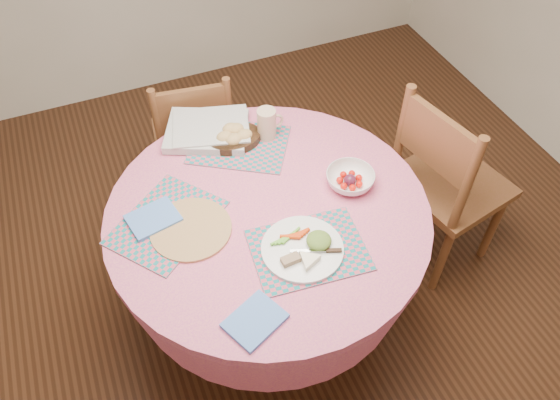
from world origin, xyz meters
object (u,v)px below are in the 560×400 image
Objects in this scene: chair_back at (195,138)px; chair_right at (445,182)px; fruit_bowl at (350,179)px; dining_table at (269,240)px; latte_mug at (267,123)px; dinner_plate at (305,248)px; bread_bowl at (234,136)px; wicker_trivet at (191,229)px.

chair_right is at bearing 147.83° from chair_back.
chair_right is 4.30× the size of fruit_bowl.
chair_back is at bearing 116.56° from fruit_bowl.
chair_right is at bearing 1.78° from dining_table.
dining_table is at bearing 80.02° from chair_right.
chair_right is at bearing 3.57° from fruit_bowl.
latte_mug reaches higher than chair_back.
chair_back is 2.98× the size of dinner_plate.
dining_table is at bearing 101.02° from dinner_plate.
fruit_bowl is at bearing 37.42° from dinner_plate.
dinner_plate is at bearing 104.34° from chair_back.
chair_back is 3.80× the size of bread_bowl.
fruit_bowl is (0.34, -0.41, -0.01)m from bread_bowl.
wicker_trivet is 0.64m from fruit_bowl.
chair_right is at bearing -23.36° from bread_bowl.
bread_bowl reaches higher than dining_table.
chair_back is 0.99m from fruit_bowl.
dining_table is 0.84m from chair_back.
chair_back is 0.54m from bread_bowl.
chair_right is 1.14× the size of chair_back.
bread_bowl is 0.99× the size of fruit_bowl.
latte_mug is (0.14, -0.02, 0.04)m from bread_bowl.
wicker_trivet is at bearing -128.31° from bread_bowl.
bread_bowl is at bearing 54.88° from chair_right.
dining_table is 5.39× the size of bread_bowl.
dining_table is 0.32m from dinner_plate.
latte_mug is (0.15, 0.38, 0.27)m from dining_table.
dinner_plate is at bearing -142.58° from fruit_bowl.
wicker_trivet is 1.30× the size of fruit_bowl.
chair_right is 0.59m from fruit_bowl.
wicker_trivet is (-1.17, -0.01, 0.24)m from chair_right.
latte_mug reaches higher than bread_bowl.
dinner_plate is at bearing -86.61° from bread_bowl.
bread_bowl is 1.70× the size of latte_mug.
dining_table is 0.88m from chair_right.
fruit_bowl is (0.42, -0.83, 0.32)m from chair_back.
latte_mug is (0.22, -0.44, 0.37)m from chair_back.
wicker_trivet is at bearing 177.26° from dining_table.
bread_bowl is (0.01, 0.40, 0.23)m from dining_table.
fruit_bowl is at bearing -0.98° from dining_table.
chair_right reaches higher than latte_mug.
chair_back is 3.78× the size of fruit_bowl.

